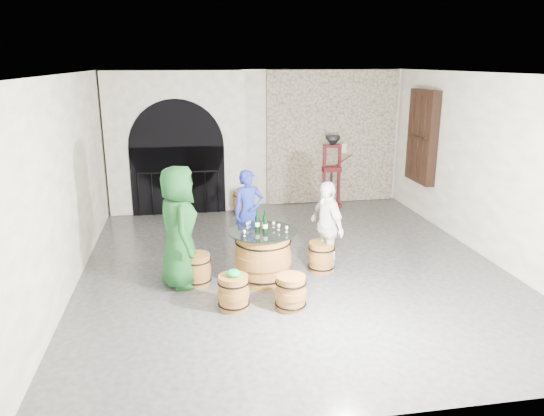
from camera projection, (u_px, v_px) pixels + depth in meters
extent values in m
plane|color=#2C2D2F|center=(291.00, 265.00, 8.87)|extent=(8.00, 8.00, 0.00)
plane|color=white|center=(258.00, 139.00, 12.22)|extent=(8.00, 0.00, 8.00)
plane|color=white|center=(383.00, 267.00, 4.64)|extent=(8.00, 0.00, 8.00)
plane|color=white|center=(68.00, 182.00, 7.87)|extent=(0.00, 8.00, 8.00)
plane|color=white|center=(488.00, 167.00, 8.99)|extent=(0.00, 8.00, 8.00)
plane|color=beige|center=(294.00, 74.00, 7.99)|extent=(8.00, 8.00, 0.00)
cube|color=tan|center=(332.00, 138.00, 12.45)|extent=(3.20, 0.12, 3.18)
cube|color=white|center=(177.00, 143.00, 11.68)|extent=(3.10, 0.50, 3.18)
cube|color=black|center=(178.00, 181.00, 11.65)|extent=(2.10, 0.03, 1.55)
cylinder|color=black|center=(177.00, 147.00, 11.44)|extent=(2.10, 0.03, 2.10)
cylinder|color=black|center=(178.00, 172.00, 11.54)|extent=(1.79, 0.04, 0.04)
cylinder|color=black|center=(139.00, 195.00, 11.53)|extent=(0.02, 0.02, 0.98)
cylinder|color=black|center=(152.00, 195.00, 11.58)|extent=(0.02, 0.02, 0.98)
cylinder|color=black|center=(166.00, 194.00, 11.62)|extent=(0.02, 0.02, 0.98)
cylinder|color=black|center=(179.00, 194.00, 11.67)|extent=(0.02, 0.02, 0.98)
cylinder|color=black|center=(192.00, 193.00, 11.72)|extent=(0.02, 0.02, 0.98)
cylinder|color=black|center=(205.00, 192.00, 11.77)|extent=(0.02, 0.02, 0.98)
cylinder|color=black|center=(219.00, 192.00, 11.81)|extent=(0.02, 0.02, 0.98)
cube|color=black|center=(422.00, 137.00, 11.19)|extent=(0.20, 1.10, 2.00)
cube|color=black|center=(420.00, 137.00, 11.18)|extent=(0.06, 0.88, 1.76)
cube|color=black|center=(422.00, 137.00, 11.19)|extent=(0.22, 0.92, 0.06)
cube|color=black|center=(428.00, 139.00, 10.91)|extent=(0.22, 0.06, 1.80)
cube|color=black|center=(422.00, 137.00, 11.19)|extent=(0.22, 0.06, 1.80)
cube|color=black|center=(416.00, 135.00, 11.46)|extent=(0.22, 0.06, 1.80)
cylinder|color=olive|center=(263.00, 257.00, 8.15)|extent=(0.84, 0.84, 0.79)
cylinder|color=olive|center=(263.00, 257.00, 8.15)|extent=(0.90, 0.90, 0.17)
torus|color=black|center=(263.00, 273.00, 8.22)|extent=(0.89, 0.89, 0.02)
torus|color=black|center=(263.00, 241.00, 8.07)|extent=(0.89, 0.89, 0.02)
cylinder|color=olive|center=(263.00, 233.00, 8.03)|extent=(0.85, 0.85, 0.02)
cylinder|color=black|center=(263.00, 231.00, 8.03)|extent=(1.09, 1.09, 0.01)
cylinder|color=olive|center=(197.00, 270.00, 8.07)|extent=(0.41, 0.41, 0.48)
cylinder|color=olive|center=(197.00, 270.00, 8.07)|extent=(0.44, 0.44, 0.10)
torus|color=black|center=(197.00, 279.00, 8.11)|extent=(0.45, 0.45, 0.02)
torus|color=black|center=(197.00, 260.00, 8.02)|extent=(0.45, 0.45, 0.02)
cylinder|color=olive|center=(196.00, 255.00, 8.00)|extent=(0.42, 0.42, 0.02)
cylinder|color=olive|center=(251.00, 245.00, 9.17)|extent=(0.41, 0.41, 0.48)
cylinder|color=olive|center=(251.00, 245.00, 9.17)|extent=(0.44, 0.44, 0.10)
torus|color=black|center=(251.00, 253.00, 9.21)|extent=(0.45, 0.45, 0.02)
torus|color=black|center=(251.00, 236.00, 9.13)|extent=(0.45, 0.45, 0.02)
cylinder|color=olive|center=(251.00, 231.00, 9.10)|extent=(0.42, 0.42, 0.02)
cylinder|color=olive|center=(321.00, 257.00, 8.58)|extent=(0.41, 0.41, 0.48)
cylinder|color=olive|center=(321.00, 257.00, 8.58)|extent=(0.44, 0.44, 0.10)
torus|color=black|center=(321.00, 266.00, 8.63)|extent=(0.45, 0.45, 0.02)
torus|color=black|center=(322.00, 248.00, 8.54)|extent=(0.45, 0.45, 0.02)
cylinder|color=olive|center=(322.00, 243.00, 8.51)|extent=(0.42, 0.42, 0.02)
cylinder|color=olive|center=(291.00, 293.00, 7.26)|extent=(0.41, 0.41, 0.48)
cylinder|color=olive|center=(291.00, 293.00, 7.26)|extent=(0.44, 0.44, 0.10)
torus|color=black|center=(291.00, 303.00, 7.31)|extent=(0.45, 0.45, 0.02)
torus|color=black|center=(291.00, 282.00, 7.22)|extent=(0.45, 0.45, 0.02)
cylinder|color=olive|center=(291.00, 277.00, 7.19)|extent=(0.42, 0.42, 0.02)
cylinder|color=olive|center=(234.00, 293.00, 7.26)|extent=(0.41, 0.41, 0.48)
cylinder|color=olive|center=(234.00, 293.00, 7.26)|extent=(0.44, 0.44, 0.10)
torus|color=black|center=(234.00, 303.00, 7.31)|extent=(0.45, 0.45, 0.02)
torus|color=black|center=(233.00, 282.00, 7.22)|extent=(0.45, 0.45, 0.02)
cylinder|color=olive|center=(233.00, 277.00, 7.19)|extent=(0.42, 0.42, 0.02)
ellipsoid|color=#0D953A|center=(233.00, 273.00, 7.18)|extent=(0.19, 0.19, 0.11)
cylinder|color=#0D953A|center=(239.00, 276.00, 7.18)|extent=(0.13, 0.13, 0.01)
imported|color=#12431A|center=(179.00, 227.00, 7.84)|extent=(0.72, 1.00, 1.90)
imported|color=navy|center=(249.00, 212.00, 9.24)|extent=(0.62, 0.47, 1.54)
imported|color=silver|center=(326.00, 226.00, 8.46)|extent=(0.62, 0.97, 1.53)
cylinder|color=black|center=(257.00, 223.00, 8.03)|extent=(0.07, 0.07, 0.22)
cylinder|color=white|center=(257.00, 224.00, 8.03)|extent=(0.08, 0.08, 0.06)
cone|color=black|center=(257.00, 216.00, 8.00)|extent=(0.07, 0.07, 0.05)
cylinder|color=black|center=(257.00, 212.00, 7.98)|extent=(0.03, 0.03, 0.07)
cylinder|color=black|center=(265.00, 225.00, 7.94)|extent=(0.07, 0.07, 0.22)
cylinder|color=white|center=(265.00, 226.00, 7.94)|extent=(0.08, 0.08, 0.06)
cone|color=black|center=(265.00, 218.00, 7.91)|extent=(0.07, 0.07, 0.05)
cylinder|color=black|center=(265.00, 214.00, 7.89)|extent=(0.03, 0.03, 0.07)
cylinder|color=black|center=(265.00, 223.00, 8.05)|extent=(0.07, 0.07, 0.22)
cylinder|color=white|center=(265.00, 224.00, 8.05)|extent=(0.08, 0.08, 0.06)
cone|color=black|center=(265.00, 215.00, 8.02)|extent=(0.07, 0.07, 0.05)
cylinder|color=black|center=(265.00, 212.00, 8.00)|extent=(0.03, 0.03, 0.07)
cylinder|color=olive|center=(242.00, 203.00, 11.68)|extent=(0.40, 0.40, 0.56)
cylinder|color=olive|center=(242.00, 203.00, 11.68)|extent=(0.42, 0.42, 0.12)
torus|color=black|center=(243.00, 211.00, 11.74)|extent=(0.44, 0.44, 0.02)
torus|color=black|center=(242.00, 195.00, 11.63)|extent=(0.44, 0.44, 0.02)
cylinder|color=olive|center=(242.00, 191.00, 11.61)|extent=(0.40, 0.40, 0.02)
cube|color=#4D0C12|center=(331.00, 204.00, 12.44)|extent=(0.49, 0.40, 0.09)
cube|color=#4D0C12|center=(332.00, 169.00, 12.20)|extent=(0.44, 0.29, 0.11)
cube|color=#4D0C12|center=(333.00, 146.00, 12.05)|extent=(0.43, 0.13, 0.06)
cylinder|color=black|center=(331.00, 184.00, 12.31)|extent=(0.05, 0.05, 0.90)
cylinder|color=black|center=(333.00, 137.00, 12.00)|extent=(0.34, 0.34, 0.08)
cone|color=black|center=(333.00, 142.00, 12.03)|extent=(0.34, 0.34, 0.18)
cube|color=#4D0C12|center=(324.00, 175.00, 12.22)|extent=(0.07, 0.07, 1.44)
cube|color=#4D0C12|center=(339.00, 175.00, 12.27)|extent=(0.07, 0.07, 1.44)
cylinder|color=#4D0C12|center=(344.00, 160.00, 12.14)|extent=(0.39, 0.05, 0.28)
cube|color=silver|center=(342.00, 148.00, 12.49)|extent=(0.18, 0.10, 0.22)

